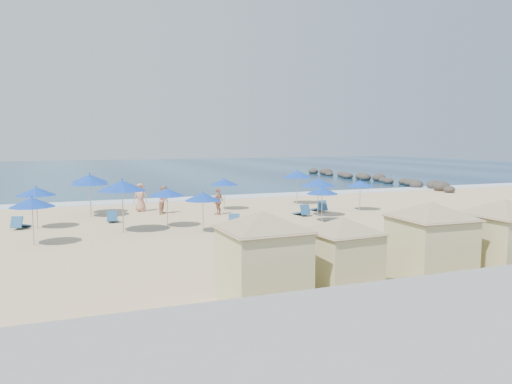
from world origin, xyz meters
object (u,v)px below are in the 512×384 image
cabana_0 (263,246)px  umbrella_6 (203,197)px  beachgoer_1 (164,200)px  umbrella_2 (90,178)px  rock_jetty (370,178)px  umbrella_11 (318,182)px  trash_bin (337,231)px  umbrella_1 (36,191)px  beachgoer_3 (140,197)px  umbrella_8 (322,191)px  umbrella_9 (297,174)px  umbrella_3 (122,186)px  umbrella_12 (32,202)px  umbrella_10 (360,184)px  umbrella_4 (90,181)px  cabana_3 (504,228)px  umbrella_7 (224,182)px  umbrella_5 (167,192)px  cabana_2 (431,232)px  cabana_1 (343,245)px

cabana_0 → umbrella_6: cabana_0 is taller
cabana_0 → beachgoer_1: (0.84, 18.26, -0.80)m
umbrella_2 → beachgoer_1: 4.76m
rock_jetty → umbrella_2: (-30.57, -14.56, 1.87)m
umbrella_2 → umbrella_11: 14.09m
cabana_0 → umbrella_11: cabana_0 is taller
trash_bin → beachgoer_1: (-5.81, 11.18, 0.44)m
umbrella_1 → beachgoer_3: (5.95, 4.41, -1.05)m
umbrella_8 → umbrella_9: bearing=73.7°
rock_jetty → cabana_0: bearing=-128.3°
umbrella_11 → beachgoer_3: 11.44m
umbrella_3 → umbrella_12: umbrella_3 is taller
umbrella_3 → umbrella_10: (15.33, 2.29, -0.58)m
umbrella_6 → beachgoer_3: (-1.75, 8.66, -0.90)m
rock_jetty → umbrella_3: umbrella_3 is taller
umbrella_6 → beachgoer_1: 7.24m
umbrella_1 → umbrella_11: umbrella_11 is taller
umbrella_4 → umbrella_12: size_ratio=1.15×
umbrella_3 → umbrella_4: umbrella_3 is taller
umbrella_1 → cabana_3: bearing=-46.9°
umbrella_1 → beachgoer_1: size_ratio=1.29×
umbrella_7 → beachgoer_1: size_ratio=1.22×
beachgoer_1 → umbrella_4: bearing=119.8°
umbrella_1 → rock_jetty: bearing=29.6°
rock_jetty → umbrella_11: umbrella_11 is taller
cabana_0 → umbrella_2: (-3.45, 19.82, 0.56)m
umbrella_2 → umbrella_5: umbrella_2 is taller
umbrella_2 → beachgoer_1: bearing=-19.9°
cabana_0 → umbrella_1: cabana_0 is taller
umbrella_11 → beachgoer_3: (-9.60, 6.11, -1.16)m
rock_jetty → umbrella_11: bearing=-130.8°
trash_bin → umbrella_8: umbrella_8 is taller
umbrella_8 → umbrella_12: (-14.75, -0.79, 0.12)m
cabana_2 → beachgoer_1: bearing=105.4°
cabana_3 → umbrella_6: cabana_3 is taller
umbrella_10 → umbrella_11: 4.01m
cabana_1 → umbrella_6: (-1.31, 10.94, 0.36)m
umbrella_2 → umbrella_8: (11.86, -8.10, -0.44)m
cabana_2 → umbrella_10: cabana_2 is taller
trash_bin → cabana_0: 9.79m
umbrella_6 → umbrella_11: umbrella_11 is taller
umbrella_10 → umbrella_11: size_ratio=0.86×
umbrella_12 → umbrella_7: bearing=34.1°
umbrella_9 → beachgoer_3: 11.09m
umbrella_12 → umbrella_11: bearing=10.0°
cabana_3 → umbrella_5: bearing=121.5°
umbrella_6 → umbrella_7: 8.18m
cabana_0 → umbrella_6: 11.18m
umbrella_3 → umbrella_8: umbrella_3 is taller
cabana_0 → umbrella_4: cabana_0 is taller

